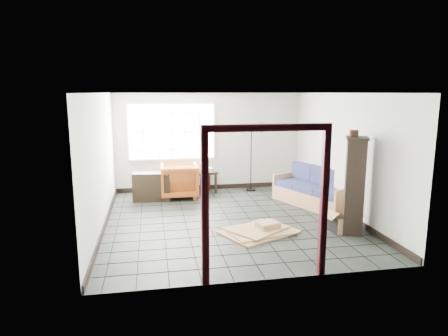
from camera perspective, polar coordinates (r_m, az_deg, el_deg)
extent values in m
plane|color=black|center=(8.38, 0.67, -7.40)|extent=(5.50, 5.50, 0.00)
cube|color=silver|center=(10.75, -2.13, 3.74)|extent=(5.00, 0.02, 2.60)
cube|color=silver|center=(5.45, 6.24, -3.23)|extent=(5.00, 0.02, 2.60)
cube|color=silver|center=(7.98, -17.22, 0.81)|extent=(0.02, 5.50, 2.60)
cube|color=silver|center=(8.89, 16.72, 1.81)|extent=(0.02, 5.50, 2.60)
cube|color=white|center=(7.96, 0.71, 10.67)|extent=(5.00, 5.50, 0.02)
cube|color=black|center=(10.96, -2.07, -2.72)|extent=(4.95, 0.03, 0.12)
cube|color=black|center=(8.28, -16.60, -7.67)|extent=(0.03, 5.45, 0.12)
cube|color=black|center=(9.14, 16.19, -5.89)|extent=(0.03, 5.45, 0.12)
cube|color=silver|center=(10.59, -7.49, 5.18)|extent=(2.32, 0.06, 1.52)
cube|color=white|center=(10.55, -7.48, 5.16)|extent=(2.20, 0.02, 1.40)
cube|color=#3C0D14|center=(5.39, -2.72, -6.09)|extent=(0.10, 0.08, 2.10)
cube|color=#3C0D14|center=(5.85, 14.08, -5.05)|extent=(0.10, 0.08, 2.10)
cube|color=#3C0D14|center=(5.36, 6.27, 5.75)|extent=(1.80, 0.08, 0.10)
cube|color=#B0774F|center=(9.60, 12.57, -4.24)|extent=(1.45, 2.05, 0.34)
cube|color=#B0774F|center=(8.94, 17.13, -4.69)|extent=(0.72, 0.35, 0.61)
cube|color=#B0774F|center=(10.25, 8.66, -2.38)|extent=(0.72, 0.35, 0.61)
cube|color=#B0774F|center=(9.76, 14.05, -1.92)|extent=(0.82, 1.78, 0.67)
cube|color=#1A1B41|center=(9.12, 15.39, -3.56)|extent=(0.87, 0.83, 0.15)
cube|color=#1A1B41|center=(9.27, 16.58, -1.93)|extent=(0.36, 0.61, 0.50)
cube|color=#1A1B41|center=(9.53, 12.55, -2.81)|extent=(0.87, 0.83, 0.15)
cube|color=#1A1B41|center=(9.67, 13.74, -1.27)|extent=(0.36, 0.61, 0.50)
cube|color=#1A1B41|center=(9.96, 9.96, -2.13)|extent=(0.87, 0.83, 0.15)
cube|color=#1A1B41|center=(10.10, 11.14, -0.67)|extent=(0.36, 0.61, 0.50)
imported|color=#9A2D16|center=(10.09, -6.39, -1.57)|extent=(0.94, 0.88, 0.94)
cube|color=black|center=(10.51, -2.70, -0.64)|extent=(0.64, 0.64, 0.06)
cube|color=black|center=(10.31, -3.27, -2.47)|extent=(0.06, 0.06, 0.52)
cube|color=black|center=(10.47, -1.20, -2.24)|extent=(0.06, 0.06, 0.52)
cube|color=black|center=(10.68, -4.16, -2.01)|extent=(0.06, 0.06, 0.52)
cube|color=black|center=(10.84, -2.14, -1.80)|extent=(0.06, 0.06, 0.52)
cylinder|color=black|center=(10.48, -2.77, -0.13)|extent=(0.12, 0.12, 0.14)
cylinder|color=black|center=(10.45, -2.78, 0.51)|extent=(0.03, 0.03, 0.10)
cone|color=beige|center=(10.44, -2.78, 1.10)|extent=(0.32, 0.32, 0.20)
cube|color=silver|center=(10.42, -2.51, -0.27)|extent=(0.35, 0.31, 0.11)
cylinder|color=black|center=(10.36, -3.25, -0.35)|extent=(0.04, 0.07, 0.06)
cylinder|color=black|center=(10.86, 3.83, -3.10)|extent=(0.28, 0.28, 0.03)
cylinder|color=black|center=(10.69, 3.89, 1.27)|extent=(0.03, 0.03, 1.67)
cylinder|color=black|center=(10.56, 4.70, 5.95)|extent=(0.28, 0.03, 0.15)
sphere|color=black|center=(10.55, 5.45, 5.53)|extent=(0.15, 0.15, 0.15)
cube|color=black|center=(9.89, -10.30, -2.65)|extent=(0.93, 0.44, 0.70)
cube|color=black|center=(9.89, -10.30, -2.60)|extent=(0.86, 0.38, 0.03)
cube|color=black|center=(7.79, 18.13, -2.50)|extent=(0.49, 0.55, 1.80)
cube|color=black|center=(7.64, 18.52, 4.07)|extent=(0.55, 0.61, 0.04)
cylinder|color=black|center=(7.65, 18.08, 4.73)|extent=(0.22, 0.22, 0.12)
cube|color=olive|center=(8.06, 16.49, -8.54)|extent=(0.48, 0.40, 0.02)
cube|color=black|center=(7.90, 15.23, -7.80)|extent=(0.06, 0.35, 0.30)
cube|color=olive|center=(8.14, 17.82, -7.39)|extent=(0.06, 0.35, 0.30)
cube|color=olive|center=(7.88, 17.27, -7.95)|extent=(0.43, 0.08, 0.30)
cube|color=olive|center=(8.15, 15.85, -7.25)|extent=(0.43, 0.08, 0.30)
cube|color=olive|center=(7.81, 14.93, -6.47)|extent=(0.21, 0.37, 0.12)
cube|color=olive|center=(8.12, 18.25, -5.99)|extent=(0.21, 0.37, 0.12)
cube|color=olive|center=(7.67, 5.01, -9.08)|extent=(1.62, 1.44, 0.03)
cube|color=olive|center=(7.66, 5.01, -8.88)|extent=(1.35, 1.14, 0.03)
cube|color=olive|center=(7.65, 5.01, -8.69)|extent=(1.24, 1.17, 0.03)
cube|color=olive|center=(7.69, 6.27, -8.07)|extent=(0.46, 0.41, 0.11)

